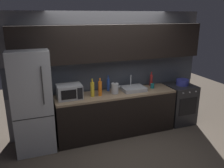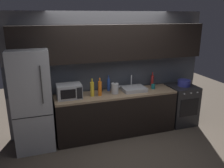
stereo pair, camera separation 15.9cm
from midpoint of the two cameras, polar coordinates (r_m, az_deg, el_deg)
ground_plane at (r=4.32m, az=6.19°, el=-17.42°), size 10.00×10.00×0.00m
back_wall at (r=4.77m, az=0.85°, el=6.22°), size 4.22×0.44×2.50m
counter_run at (r=4.83m, az=1.96°, el=-7.33°), size 2.48×0.60×0.90m
refrigerator at (r=4.40m, az=-18.27°, el=-3.87°), size 0.68×0.69×1.87m
oven_range at (r=5.54m, az=17.56°, el=-4.91°), size 0.60×0.62×0.90m
microwave at (r=4.42m, az=-9.57°, el=-1.77°), size 0.46×0.35×0.27m
sink_basin at (r=4.83m, az=6.34°, el=-1.21°), size 0.48×0.38×0.30m
kettle at (r=4.61m, az=1.73°, el=-1.10°), size 0.18×0.14×0.24m
wine_bottle_blue at (r=4.76m, az=0.09°, el=-0.15°), size 0.07×0.07×0.33m
wine_bottle_orange at (r=4.49m, az=-2.02°, el=-1.06°), size 0.07×0.07×0.35m
wine_bottle_yellow at (r=4.47m, az=-3.93°, el=-1.22°), size 0.08×0.08×0.35m
wine_bottle_red at (r=5.17m, az=10.84°, el=0.85°), size 0.07×0.07×0.32m
mug_dark at (r=4.75m, az=-1.97°, el=-1.35°), size 0.08×0.08×0.09m
mug_teal at (r=5.02m, az=11.08°, el=-0.60°), size 0.08×0.08×0.10m
cooking_pot at (r=5.40m, az=18.29°, el=0.25°), size 0.28×0.28×0.13m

